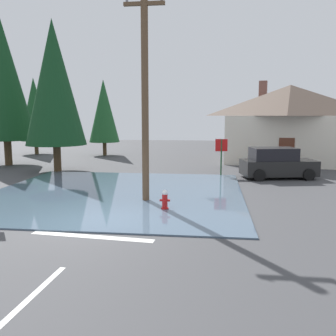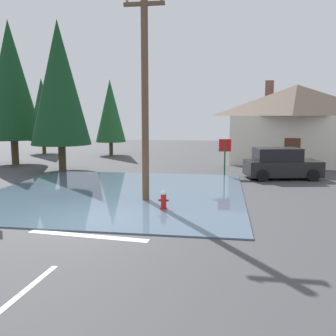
# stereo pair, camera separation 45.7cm
# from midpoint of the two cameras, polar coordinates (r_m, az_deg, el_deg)

# --- Properties ---
(ground_plane) EXTENTS (80.00, 80.00, 0.10)m
(ground_plane) POSITION_cam_midpoint_polar(r_m,az_deg,el_deg) (12.60, -11.69, -8.30)
(ground_plane) COLOR #424244
(flood_puddle) EXTENTS (11.27, 11.17, 0.05)m
(flood_puddle) POSITION_cam_midpoint_polar(r_m,az_deg,el_deg) (16.76, -8.89, -3.84)
(flood_puddle) COLOR #4C6075
(flood_puddle) RESTS_ON ground
(lane_stop_bar) EXTENTS (3.76, 0.66, 0.01)m
(lane_stop_bar) POSITION_cam_midpoint_polar(r_m,az_deg,el_deg) (11.10, -12.96, -10.34)
(lane_stop_bar) COLOR silver
(lane_stop_bar) RESTS_ON ground
(lane_center_stripe) EXTENTS (0.26, 3.14, 0.01)m
(lane_center_stripe) POSITION_cam_midpoint_polar(r_m,az_deg,el_deg) (7.94, -22.72, -18.52)
(lane_center_stripe) COLOR silver
(lane_center_stripe) RESTS_ON ground
(fire_hydrant) EXTENTS (0.39, 0.33, 0.77)m
(fire_hydrant) POSITION_cam_midpoint_polar(r_m,az_deg,el_deg) (13.63, -1.46, -5.02)
(fire_hydrant) COLOR red
(fire_hydrant) RESTS_ON ground
(utility_pole) EXTENTS (1.60, 0.28, 8.31)m
(utility_pole) POSITION_cam_midpoint_polar(r_m,az_deg,el_deg) (14.80, -4.50, 11.42)
(utility_pole) COLOR brown
(utility_pole) RESTS_ON ground
(stop_sign_far) EXTENTS (0.74, 0.14, 2.16)m
(stop_sign_far) POSITION_cam_midpoint_polar(r_m,az_deg,el_deg) (21.37, 7.68, 2.87)
(stop_sign_far) COLOR #1E4C28
(stop_sign_far) RESTS_ON ground
(house) EXTENTS (10.41, 9.03, 6.16)m
(house) POSITION_cam_midpoint_polar(r_m,az_deg,el_deg) (28.98, 17.84, 6.76)
(house) COLOR silver
(house) RESTS_ON ground
(parked_car) EXTENTS (4.28, 2.61, 1.71)m
(parked_car) POSITION_cam_midpoint_polar(r_m,az_deg,el_deg) (21.30, 15.96, 0.64)
(parked_car) COLOR black
(parked_car) RESTS_ON ground
(pine_tree_tall_left) EXTENTS (3.70, 3.70, 9.25)m
(pine_tree_tall_left) POSITION_cam_midpoint_polar(r_m,az_deg,el_deg) (24.09, -17.81, 12.45)
(pine_tree_tall_left) COLOR #4C3823
(pine_tree_tall_left) RESTS_ON ground
(pine_tree_mid_left) EXTENTS (3.99, 3.99, 9.97)m
(pine_tree_mid_left) POSITION_cam_midpoint_polar(r_m,az_deg,el_deg) (28.28, -24.59, 12.28)
(pine_tree_mid_left) COLOR #4C3823
(pine_tree_mid_left) RESTS_ON ground
(pine_tree_short_left) EXTENTS (2.72, 2.72, 6.80)m
(pine_tree_short_left) POSITION_cam_midpoint_polar(r_m,az_deg,el_deg) (35.29, -20.36, 8.51)
(pine_tree_short_left) COLOR #4C3823
(pine_tree_short_left) RESTS_ON ground
(pine_tree_far_center) EXTENTS (2.62, 2.62, 6.56)m
(pine_tree_far_center) POSITION_cam_midpoint_polar(r_m,az_deg,el_deg) (32.61, -10.34, 8.70)
(pine_tree_far_center) COLOR #4C3823
(pine_tree_far_center) RESTS_ON ground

